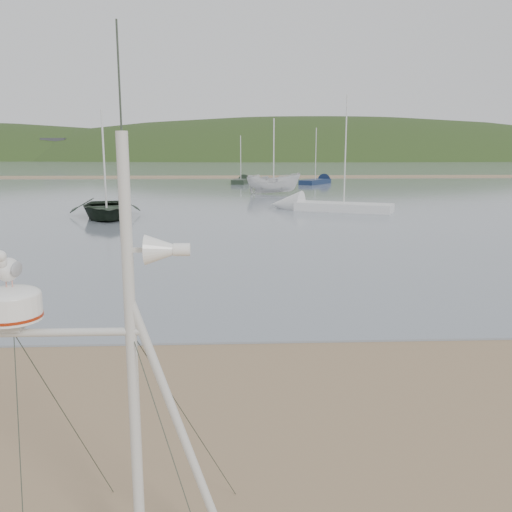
{
  "coord_description": "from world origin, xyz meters",
  "views": [
    {
      "loc": [
        1.72,
        -6.05,
        3.72
      ],
      "look_at": [
        2.03,
        1.0,
        2.34
      ],
      "focal_mm": 38.0,
      "sensor_mm": 36.0,
      "label": 1
    }
  ],
  "objects_px": {
    "boat_dark": "(104,167)",
    "boat_white": "(274,167)",
    "sailboat_dark_mid": "(243,181)",
    "sailboat_white_near": "(311,206)",
    "mast_rig": "(129,453)",
    "sailboat_blue_far": "(322,181)"
  },
  "relations": [
    {
      "from": "mast_rig",
      "to": "sailboat_blue_far",
      "type": "height_order",
      "value": "sailboat_blue_far"
    },
    {
      "from": "boat_dark",
      "to": "sailboat_dark_mid",
      "type": "relative_size",
      "value": 0.95
    },
    {
      "from": "boat_white",
      "to": "sailboat_white_near",
      "type": "relative_size",
      "value": 0.59
    },
    {
      "from": "boat_dark",
      "to": "mast_rig",
      "type": "bearing_deg",
      "value": -91.85
    },
    {
      "from": "boat_dark",
      "to": "boat_white",
      "type": "height_order",
      "value": "boat_dark"
    },
    {
      "from": "boat_white",
      "to": "sailboat_dark_mid",
      "type": "height_order",
      "value": "sailboat_dark_mid"
    },
    {
      "from": "boat_white",
      "to": "sailboat_white_near",
      "type": "xyz_separation_m",
      "value": [
        1.38,
        -12.67,
        -2.04
      ]
    },
    {
      "from": "sailboat_dark_mid",
      "to": "boat_dark",
      "type": "bearing_deg",
      "value": -104.08
    },
    {
      "from": "mast_rig",
      "to": "sailboat_dark_mid",
      "type": "height_order",
      "value": "sailboat_dark_mid"
    },
    {
      "from": "mast_rig",
      "to": "sailboat_dark_mid",
      "type": "xyz_separation_m",
      "value": [
        2.15,
        58.14,
        -0.83
      ]
    },
    {
      "from": "boat_dark",
      "to": "sailboat_dark_mid",
      "type": "height_order",
      "value": "boat_dark"
    },
    {
      "from": "mast_rig",
      "to": "sailboat_dark_mid",
      "type": "distance_m",
      "value": 58.18
    },
    {
      "from": "boat_dark",
      "to": "sailboat_white_near",
      "type": "height_order",
      "value": "sailboat_white_near"
    },
    {
      "from": "boat_white",
      "to": "mast_rig",
      "type": "bearing_deg",
      "value": 177.86
    },
    {
      "from": "boat_dark",
      "to": "sailboat_dark_mid",
      "type": "distance_m",
      "value": 33.57
    },
    {
      "from": "mast_rig",
      "to": "sailboat_blue_far",
      "type": "relative_size",
      "value": 0.71
    },
    {
      "from": "mast_rig",
      "to": "sailboat_white_near",
      "type": "distance_m",
      "value": 29.99
    },
    {
      "from": "boat_white",
      "to": "sailboat_blue_far",
      "type": "distance_m",
      "value": 16.59
    },
    {
      "from": "boat_white",
      "to": "sailboat_blue_far",
      "type": "height_order",
      "value": "sailboat_blue_far"
    },
    {
      "from": "boat_dark",
      "to": "sailboat_blue_far",
      "type": "distance_m",
      "value": 35.9
    },
    {
      "from": "boat_dark",
      "to": "boat_white",
      "type": "distance_m",
      "value": 19.46
    },
    {
      "from": "boat_dark",
      "to": "sailboat_blue_far",
      "type": "relative_size",
      "value": 0.84
    }
  ]
}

